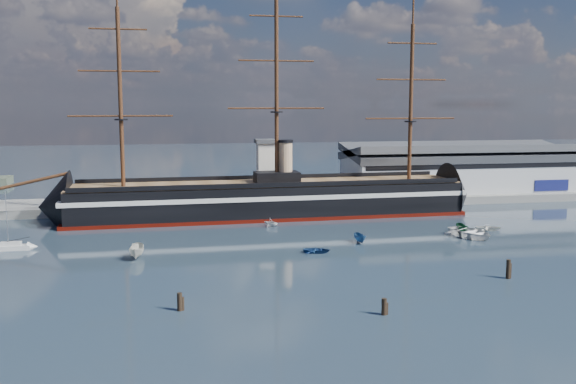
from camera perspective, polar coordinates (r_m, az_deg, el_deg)
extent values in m
plane|color=#293443|center=(127.50, -0.93, -3.72)|extent=(600.00, 600.00, 0.00)
cube|color=slate|center=(164.17, 0.24, -1.13)|extent=(180.00, 18.00, 2.00)
cube|color=#B7BABC|center=(182.63, 14.91, 1.73)|extent=(62.00, 20.00, 10.00)
cube|color=#3F4247|center=(182.15, 14.97, 3.48)|extent=(63.00, 21.00, 2.00)
cube|color=silver|center=(158.82, -2.02, 1.84)|extent=(4.00, 4.00, 14.00)
cube|color=#3F4247|center=(158.22, -2.03, 4.54)|extent=(5.00, 5.00, 1.00)
cube|color=black|center=(146.47, -1.77, -0.64)|extent=(88.28, 17.62, 7.00)
cube|color=silver|center=(146.30, -1.78, -0.17)|extent=(90.28, 17.90, 1.00)
cube|color=#470A03|center=(147.05, -1.77, -2.04)|extent=(90.28, 17.86, 0.90)
cone|color=black|center=(146.29, -20.05, -1.24)|extent=(14.29, 15.94, 15.68)
cone|color=black|center=(160.80, 14.80, -0.24)|extent=(11.29, 15.88, 15.68)
cube|color=brown|center=(145.99, -1.78, 0.76)|extent=(88.26, 16.34, 0.40)
cube|color=black|center=(146.16, -1.01, 1.33)|extent=(10.11, 6.18, 2.50)
cylinder|color=tan|center=(146.18, -0.24, 2.71)|extent=(3.20, 3.20, 9.00)
cylinder|color=#381E0F|center=(146.55, -22.27, 0.76)|extent=(17.76, 1.03, 4.43)
cylinder|color=#381E0F|center=(143.13, -14.68, 8.08)|extent=(0.90, 0.90, 38.00)
cylinder|color=#381E0F|center=(145.28, -1.03, 9.11)|extent=(0.90, 0.90, 42.00)
cylinder|color=#381E0F|center=(154.20, 10.87, 7.78)|extent=(0.90, 0.90, 36.00)
cube|color=silver|center=(123.28, -23.40, -4.57)|extent=(6.54, 2.02, 0.87)
cube|color=silver|center=(123.14, -23.42, -4.25)|extent=(3.50, 1.45, 0.69)
cylinder|color=#B2B2B7|center=(122.42, -23.73, -2.19)|extent=(0.14, 0.14, 9.55)
imported|color=beige|center=(110.40, -13.26, -5.75)|extent=(7.14, 3.12, 2.78)
imported|color=navy|center=(111.39, 2.56, -5.42)|extent=(1.93, 3.10, 1.35)
imported|color=#285282|center=(119.88, 6.42, -4.52)|extent=(5.24, 1.93, 2.09)
imported|color=silver|center=(134.64, -1.53, -3.11)|extent=(5.94, 5.57, 2.09)
imported|color=white|center=(137.02, 17.38, -3.27)|extent=(2.20, 3.43, 1.49)
imported|color=#0D3A21|center=(132.87, 15.20, -3.53)|extent=(5.82, 2.99, 2.22)
imported|color=white|center=(128.75, 15.93, -3.91)|extent=(6.76, 4.17, 2.95)
cylinder|color=black|center=(82.16, -9.59, -10.36)|extent=(0.64, 0.64, 3.00)
cylinder|color=black|center=(80.38, 8.52, -10.75)|extent=(0.64, 0.64, 2.78)
cylinder|color=black|center=(100.65, 18.96, -7.29)|extent=(0.64, 0.64, 3.56)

